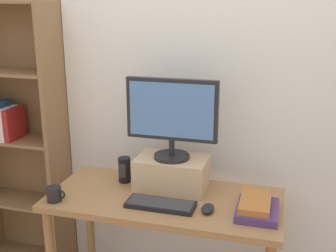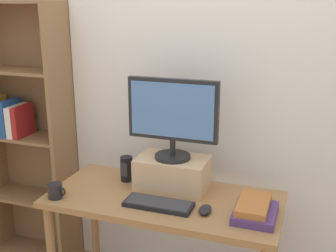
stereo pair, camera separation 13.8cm
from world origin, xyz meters
name	(u,v)px [view 2 (the right image)]	position (x,y,z in m)	size (l,w,h in m)	color
back_wall	(189,85)	(0.00, 0.46, 1.30)	(7.00, 0.08, 2.60)	silver
desk	(164,213)	(0.00, 0.00, 0.66)	(1.27, 0.59, 0.76)	#9E7042
bookshelf_unit	(25,133)	(-1.13, 0.30, 0.92)	(0.64, 0.28, 1.80)	olive
riser_box	(173,173)	(0.01, 0.13, 0.85)	(0.40, 0.25, 0.18)	tan
computer_monitor	(173,115)	(0.01, 0.13, 1.20)	(0.51, 0.20, 0.45)	black
keyboard	(159,204)	(0.01, -0.11, 0.78)	(0.36, 0.14, 0.02)	black
computer_mouse	(205,210)	(0.26, -0.10, 0.78)	(0.06, 0.10, 0.04)	black
book_stack	(254,210)	(0.50, -0.06, 0.80)	(0.21, 0.28, 0.08)	#4C336B
coffee_mug	(55,191)	(-0.55, -0.21, 0.80)	(0.11, 0.08, 0.08)	black
desk_speaker	(127,169)	(-0.28, 0.13, 0.84)	(0.07, 0.08, 0.15)	black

